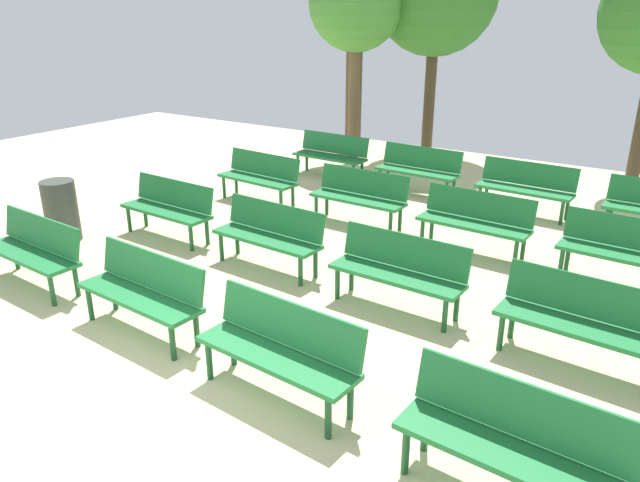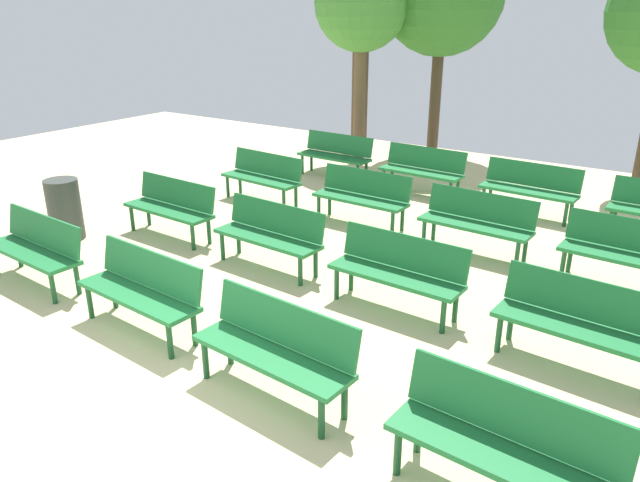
{
  "view_description": "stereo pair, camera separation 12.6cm",
  "coord_description": "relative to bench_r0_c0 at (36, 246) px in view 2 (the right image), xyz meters",
  "views": [
    {
      "loc": [
        3.89,
        -2.17,
        3.32
      ],
      "look_at": [
        0.0,
        3.78,
        0.55
      ],
      "focal_mm": 33.69,
      "sensor_mm": 36.0,
      "label": 1
    },
    {
      "loc": [
        3.99,
        -2.1,
        3.32
      ],
      "look_at": [
        0.0,
        3.78,
        0.55
      ],
      "focal_mm": 33.69,
      "sensor_mm": 36.0,
      "label": 2
    }
  ],
  "objects": [
    {
      "name": "ground_plane",
      "position": [
        2.95,
        -1.72,
        -0.5
      ],
      "size": [
        24.0,
        24.0,
        0.0
      ],
      "primitive_type": "plane",
      "color": "beige"
    },
    {
      "name": "bench_r0_c0",
      "position": [
        0.0,
        0.0,
        0.0
      ],
      "size": [
        1.62,
        0.56,
        0.87
      ],
      "rotation": [
        0.0,
        0.0,
        -0.05
      ],
      "color": "#1E7238",
      "rests_on": "ground_plane"
    },
    {
      "name": "bench_r0_c1",
      "position": [
        2.07,
        -0.05,
        0.0
      ],
      "size": [
        1.63,
        0.57,
        0.87
      ],
      "rotation": [
        0.0,
        0.0,
        -0.06
      ],
      "color": "#1E7238",
      "rests_on": "ground_plane"
    },
    {
      "name": "bench_r0_c2",
      "position": [
        4.0,
        -0.19,
        0.0
      ],
      "size": [
        1.63,
        0.59,
        0.87
      ],
      "rotation": [
        0.0,
        0.0,
        -0.07
      ],
      "color": "#1E7238",
      "rests_on": "ground_plane"
    },
    {
      "name": "bench_r0_c3",
      "position": [
        6.1,
        -0.29,
        0.0
      ],
      "size": [
        1.62,
        0.57,
        0.87
      ],
      "rotation": [
        0.0,
        0.0,
        -0.05
      ],
      "color": "#1E7238",
      "rests_on": "ground_plane"
    },
    {
      "name": "bench_r1_c0",
      "position": [
        0.14,
        2.15,
        0.0
      ],
      "size": [
        1.62,
        0.54,
        0.87
      ],
      "rotation": [
        0.0,
        0.0,
        -0.04
      ],
      "color": "#1E7238",
      "rests_on": "ground_plane"
    },
    {
      "name": "bench_r1_c1",
      "position": [
        2.14,
        2.06,
        0.0
      ],
      "size": [
        1.62,
        0.56,
        0.87
      ],
      "rotation": [
        0.0,
        0.0,
        -0.05
      ],
      "color": "#1E7238",
      "rests_on": "ground_plane"
    },
    {
      "name": "bench_r1_c2",
      "position": [
        4.12,
        1.95,
        0.0
      ],
      "size": [
        1.61,
        0.53,
        0.87
      ],
      "rotation": [
        0.0,
        0.0,
        -0.03
      ],
      "color": "#1E7238",
      "rests_on": "ground_plane"
    },
    {
      "name": "bench_r1_c3",
      "position": [
        6.15,
        1.85,
        0.0
      ],
      "size": [
        1.63,
        0.58,
        0.87
      ],
      "rotation": [
        0.0,
        0.0,
        -0.06
      ],
      "color": "#1E7238",
      "rests_on": "ground_plane"
    },
    {
      "name": "bench_r2_c0",
      "position": [
        0.18,
        4.31,
        0.0
      ],
      "size": [
        1.63,
        0.6,
        0.87
      ],
      "rotation": [
        0.0,
        0.0,
        -0.07
      ],
      "color": "#1E7238",
      "rests_on": "ground_plane"
    },
    {
      "name": "bench_r2_c1",
      "position": [
        2.28,
        4.27,
        0.0
      ],
      "size": [
        1.61,
        0.52,
        0.87
      ],
      "rotation": [
        0.0,
        0.0,
        -0.02
      ],
      "color": "#1E7238",
      "rests_on": "ground_plane"
    },
    {
      "name": "bench_r2_c2",
      "position": [
        4.26,
        4.12,
        0.0
      ],
      "size": [
        1.62,
        0.55,
        0.87
      ],
      "rotation": [
        0.0,
        0.0,
        -0.04
      ],
      "color": "#1E7238",
      "rests_on": "ground_plane"
    },
    {
      "name": "bench_r2_c3",
      "position": [
        6.25,
        4.05,
        0.0
      ],
      "size": [
        1.62,
        0.56,
        0.87
      ],
      "rotation": [
        0.0,
        0.0,
        -0.05
      ],
      "color": "#1E7238",
      "rests_on": "ground_plane"
    },
    {
      "name": "bench_r3_c0",
      "position": [
        0.32,
        6.51,
        0.0
      ],
      "size": [
        1.62,
        0.54,
        0.87
      ],
      "rotation": [
        0.0,
        0.0,
        -0.04
      ],
      "color": "#1E7238",
      "rests_on": "ground_plane"
    },
    {
      "name": "bench_r3_c1",
      "position": [
        2.35,
        6.38,
        0.0
      ],
      "size": [
        1.62,
        0.55,
        0.87
      ],
      "rotation": [
        0.0,
        0.0,
        -0.05
      ],
      "color": "#1E7238",
      "rests_on": "ground_plane"
    },
    {
      "name": "bench_r3_c2",
      "position": [
        4.38,
        6.26,
        0.0
      ],
      "size": [
        1.62,
        0.56,
        0.87
      ],
      "rotation": [
        0.0,
        0.0,
        -0.05
      ],
      "color": "#1E7238",
      "rests_on": "ground_plane"
    },
    {
      "name": "tree_1",
      "position": [
        -1.2,
        10.02,
        1.0
      ],
      "size": [
        0.42,
        0.42,
        3.01
      ],
      "color": "#4C3A28",
      "rests_on": "ground_plane"
    },
    {
      "name": "tree_3",
      "position": [
        -0.16,
        8.24,
        2.86
      ],
      "size": [
        2.07,
        2.07,
        4.44
      ],
      "color": "brown",
      "rests_on": "ground_plane"
    },
    {
      "name": "trash_bin",
      "position": [
        -1.1,
        1.14,
        -0.04
      ],
      "size": [
        0.49,
        0.49,
        0.93
      ],
      "primitive_type": "cylinder",
      "color": "#383D38",
      "rests_on": "ground_plane"
    }
  ]
}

